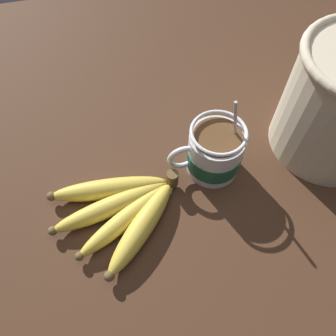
% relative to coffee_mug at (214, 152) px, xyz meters
% --- Properties ---
extents(table, '(1.18, 1.18, 0.04)m').
position_rel_coffee_mug_xyz_m(table, '(0.06, -0.03, -0.06)').
color(table, '#422819').
rests_on(table, ground).
extents(coffee_mug, '(0.13, 0.09, 0.16)m').
position_rel_coffee_mug_xyz_m(coffee_mug, '(0.00, 0.00, 0.00)').
color(coffee_mug, silver).
rests_on(coffee_mug, table).
extents(banana_bunch, '(0.22, 0.18, 0.04)m').
position_rel_coffee_mug_xyz_m(banana_bunch, '(0.17, 0.05, -0.03)').
color(banana_bunch, brown).
rests_on(banana_bunch, table).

